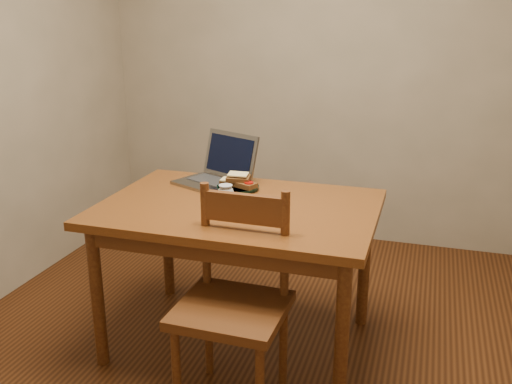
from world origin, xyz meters
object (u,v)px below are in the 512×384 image
(chair, at_px, (233,294))
(laptop, at_px, (220,170))
(table, at_px, (239,222))
(milk_glass, at_px, (226,200))
(plate, at_px, (238,188))

(chair, bearing_deg, laptop, 115.29)
(table, distance_m, milk_glass, 0.22)
(chair, xyz_separation_m, milk_glass, (-0.13, 0.28, 0.30))
(table, bearing_deg, laptop, 123.87)
(table, relative_size, laptop, 2.88)
(chair, distance_m, milk_glass, 0.43)
(table, relative_size, plate, 5.96)
(table, xyz_separation_m, chair, (0.13, -0.44, -0.15))
(milk_glass, bearing_deg, plate, 101.24)
(chair, distance_m, plate, 0.74)
(table, bearing_deg, plate, 109.55)
(plate, distance_m, laptop, 0.17)
(chair, height_order, plate, chair)
(table, height_order, chair, chair)
(plate, xyz_separation_m, milk_glass, (0.08, -0.38, 0.06))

